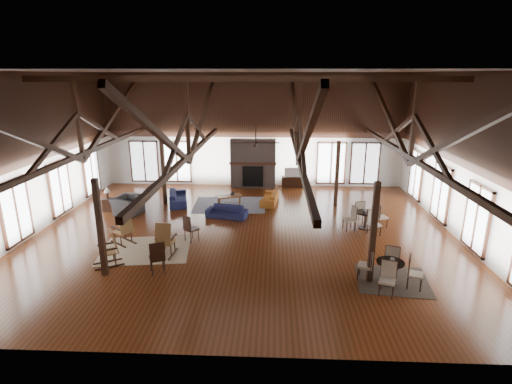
{
  "coord_description": "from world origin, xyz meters",
  "views": [
    {
      "loc": [
        1.12,
        -14.29,
        5.91
      ],
      "look_at": [
        0.42,
        1.0,
        1.37
      ],
      "focal_mm": 28.0,
      "sensor_mm": 36.0,
      "label": 1
    }
  ],
  "objects_px": {
    "sofa_navy_left": "(178,198)",
    "cafe_table_near": "(390,268)",
    "tv_console": "(292,182)",
    "armchair": "(128,205)",
    "sofa_navy_front": "(227,212)",
    "coffee_table": "(229,197)",
    "sofa_orange": "(270,198)",
    "cafe_table_far": "(366,217)"
  },
  "relations": [
    {
      "from": "sofa_navy_left",
      "to": "cafe_table_near",
      "type": "distance_m",
      "value": 10.71
    },
    {
      "from": "tv_console",
      "to": "armchair",
      "type": "bearing_deg",
      "value": -147.7
    },
    {
      "from": "sofa_navy_front",
      "to": "sofa_navy_left",
      "type": "xyz_separation_m",
      "value": [
        -2.53,
        1.81,
        0.04
      ]
    },
    {
      "from": "coffee_table",
      "to": "armchair",
      "type": "xyz_separation_m",
      "value": [
        -4.32,
        -1.45,
        -0.0
      ]
    },
    {
      "from": "cafe_table_near",
      "to": "sofa_navy_left",
      "type": "bearing_deg",
      "value": 137.86
    },
    {
      "from": "sofa_orange",
      "to": "tv_console",
      "type": "distance_m",
      "value": 3.16
    },
    {
      "from": "tv_console",
      "to": "sofa_orange",
      "type": "bearing_deg",
      "value": -112.14
    },
    {
      "from": "sofa_navy_left",
      "to": "cafe_table_far",
      "type": "relative_size",
      "value": 1.07
    },
    {
      "from": "sofa_navy_front",
      "to": "tv_console",
      "type": "xyz_separation_m",
      "value": [
        3.0,
        5.01,
        0.03
      ]
    },
    {
      "from": "coffee_table",
      "to": "cafe_table_far",
      "type": "xyz_separation_m",
      "value": [
        5.73,
        -2.78,
        0.09
      ]
    },
    {
      "from": "armchair",
      "to": "sofa_navy_left",
      "type": "bearing_deg",
      "value": -36.84
    },
    {
      "from": "armchair",
      "to": "tv_console",
      "type": "height_order",
      "value": "armchair"
    },
    {
      "from": "sofa_navy_front",
      "to": "armchair",
      "type": "relative_size",
      "value": 1.45
    },
    {
      "from": "sofa_navy_left",
      "to": "coffee_table",
      "type": "height_order",
      "value": "sofa_navy_left"
    },
    {
      "from": "sofa_navy_front",
      "to": "cafe_table_near",
      "type": "distance_m",
      "value": 7.62
    },
    {
      "from": "sofa_navy_left",
      "to": "armchair",
      "type": "bearing_deg",
      "value": 114.87
    },
    {
      "from": "sofa_orange",
      "to": "coffee_table",
      "type": "xyz_separation_m",
      "value": [
        -1.89,
        -0.3,
        0.13
      ]
    },
    {
      "from": "coffee_table",
      "to": "cafe_table_near",
      "type": "bearing_deg",
      "value": -73.34
    },
    {
      "from": "tv_console",
      "to": "cafe_table_far",
      "type": "bearing_deg",
      "value": -66.27
    },
    {
      "from": "sofa_navy_left",
      "to": "cafe_table_near",
      "type": "xyz_separation_m",
      "value": [
        7.94,
        -7.18,
        0.19
      ]
    },
    {
      "from": "sofa_orange",
      "to": "cafe_table_near",
      "type": "distance_m",
      "value": 8.27
    },
    {
      "from": "sofa_navy_front",
      "to": "sofa_orange",
      "type": "xyz_separation_m",
      "value": [
        1.81,
        2.08,
        0.01
      ]
    },
    {
      "from": "armchair",
      "to": "tv_console",
      "type": "xyz_separation_m",
      "value": [
        7.41,
        4.68,
        -0.11
      ]
    },
    {
      "from": "coffee_table",
      "to": "cafe_table_near",
      "type": "relative_size",
      "value": 0.69
    },
    {
      "from": "coffee_table",
      "to": "cafe_table_far",
      "type": "relative_size",
      "value": 0.69
    },
    {
      "from": "sofa_navy_front",
      "to": "cafe_table_near",
      "type": "bearing_deg",
      "value": -32.23
    },
    {
      "from": "sofa_navy_left",
      "to": "tv_console",
      "type": "xyz_separation_m",
      "value": [
        5.53,
        3.19,
        -0.01
      ]
    },
    {
      "from": "sofa_navy_front",
      "to": "coffee_table",
      "type": "bearing_deg",
      "value": 105.29
    },
    {
      "from": "cafe_table_far",
      "to": "sofa_navy_front",
      "type": "bearing_deg",
      "value": 169.86
    },
    {
      "from": "sofa_orange",
      "to": "sofa_navy_front",
      "type": "bearing_deg",
      "value": -33.32
    },
    {
      "from": "sofa_navy_left",
      "to": "tv_console",
      "type": "height_order",
      "value": "sofa_navy_left"
    },
    {
      "from": "coffee_table",
      "to": "cafe_table_near",
      "type": "distance_m",
      "value": 9.01
    },
    {
      "from": "sofa_orange",
      "to": "coffee_table",
      "type": "relative_size",
      "value": 1.38
    },
    {
      "from": "armchair",
      "to": "cafe_table_near",
      "type": "bearing_deg",
      "value": -105.3
    },
    {
      "from": "armchair",
      "to": "cafe_table_far",
      "type": "xyz_separation_m",
      "value": [
        10.05,
        -1.33,
        0.09
      ]
    },
    {
      "from": "cafe_table_far",
      "to": "tv_console",
      "type": "xyz_separation_m",
      "value": [
        -2.65,
        6.02,
        -0.2
      ]
    },
    {
      "from": "coffee_table",
      "to": "armchair",
      "type": "height_order",
      "value": "armchair"
    },
    {
      "from": "sofa_navy_front",
      "to": "cafe_table_far",
      "type": "relative_size",
      "value": 0.92
    },
    {
      "from": "cafe_table_near",
      "to": "tv_console",
      "type": "distance_m",
      "value": 10.65
    },
    {
      "from": "coffee_table",
      "to": "armchair",
      "type": "distance_m",
      "value": 4.56
    },
    {
      "from": "sofa_navy_left",
      "to": "tv_console",
      "type": "bearing_deg",
      "value": -73.46
    },
    {
      "from": "sofa_orange",
      "to": "armchair",
      "type": "relative_size",
      "value": 1.49
    }
  ]
}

